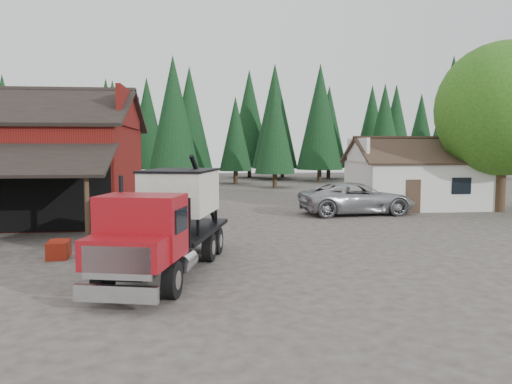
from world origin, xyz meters
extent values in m
plane|color=#3F3732|center=(0.00, 0.00, 0.00)|extent=(120.00, 120.00, 0.00)
cube|color=#621610|center=(-11.00, 10.00, 2.50)|extent=(12.00, 10.00, 5.00)
cube|color=black|center=(-11.00, 12.50, 6.00)|extent=(12.80, 5.53, 2.35)
cube|color=#621610|center=(-5.00, 10.00, 6.00)|extent=(0.25, 7.00, 2.00)
cylinder|color=#382619|center=(-5.60, 2.10, 1.40)|extent=(0.20, 0.20, 2.80)
cube|color=silver|center=(13.00, 13.00, 1.50)|extent=(8.00, 6.00, 3.00)
cube|color=#38281E|center=(13.00, 11.50, 3.75)|extent=(8.60, 3.42, 1.80)
cube|color=#38281E|center=(13.00, 14.50, 3.75)|extent=(8.60, 3.42, 1.80)
cube|color=silver|center=(9.00, 13.00, 3.75)|extent=(0.20, 4.20, 1.50)
cube|color=silver|center=(17.00, 13.00, 3.75)|extent=(0.20, 4.20, 1.50)
cube|color=#38281E|center=(11.50, 9.98, 1.00)|extent=(0.90, 0.06, 2.00)
cube|color=black|center=(14.50, 9.98, 1.60)|extent=(1.20, 0.06, 1.00)
cylinder|color=#382619|center=(17.00, 10.00, 1.60)|extent=(0.60, 0.60, 3.20)
sphere|color=#255A14|center=(17.00, 10.00, 6.20)|extent=(8.00, 8.00, 8.00)
sphere|color=#255A14|center=(15.80, 10.80, 5.00)|extent=(4.40, 4.40, 4.40)
cylinder|color=#382619|center=(6.00, 30.00, 0.80)|extent=(0.44, 0.44, 1.60)
cone|color=black|center=(6.00, 30.00, 5.90)|extent=(3.96, 3.96, 9.00)
cylinder|color=#382619|center=(22.00, 26.00, 0.80)|extent=(0.44, 0.44, 1.60)
cone|color=black|center=(22.00, 26.00, 6.90)|extent=(4.84, 4.84, 11.00)
cylinder|color=#382619|center=(-4.00, 34.00, 0.80)|extent=(0.44, 0.44, 1.60)
cone|color=black|center=(-4.00, 34.00, 7.40)|extent=(5.28, 5.28, 12.00)
cylinder|color=black|center=(-3.52, -5.36, 0.49)|extent=(0.52, 1.02, 0.97)
cylinder|color=black|center=(-1.72, -5.79, 0.49)|extent=(0.52, 1.02, 0.97)
cylinder|color=black|center=(-2.54, -1.24, 0.49)|extent=(0.52, 1.02, 0.97)
cylinder|color=black|center=(-0.74, -1.67, 0.49)|extent=(0.52, 1.02, 0.97)
cylinder|color=black|center=(-2.26, -0.04, 0.49)|extent=(0.52, 1.02, 0.97)
cylinder|color=black|center=(-0.45, -0.46, 0.49)|extent=(0.52, 1.02, 0.97)
cube|color=black|center=(-1.97, -2.83, 0.84)|extent=(2.70, 7.61, 0.35)
cube|color=silver|center=(-2.93, -6.91, 0.49)|extent=(2.01, 0.62, 0.40)
cube|color=silver|center=(-2.91, -6.82, 1.19)|extent=(1.65, 0.47, 0.79)
cube|color=maroon|center=(-2.79, -6.31, 1.32)|extent=(2.20, 1.58, 0.75)
cube|color=maroon|center=(-2.53, -5.19, 1.81)|extent=(2.41, 1.95, 1.63)
cube|color=black|center=(-2.69, -5.88, 2.07)|extent=(1.82, 0.50, 0.79)
cylinder|color=black|center=(-3.20, -4.21, 2.30)|extent=(0.15, 0.15, 1.59)
cube|color=black|center=(-2.32, -4.33, 1.77)|extent=(2.13, 0.60, 1.41)
cube|color=black|center=(-1.68, -1.63, 1.08)|extent=(3.37, 5.50, 0.14)
cube|color=silver|center=(-1.68, -1.63, 2.38)|extent=(2.65, 3.30, 1.41)
cone|color=silver|center=(-1.68, -1.63, 1.50)|extent=(2.34, 2.34, 0.62)
cube|color=black|center=(-1.68, -1.63, 3.11)|extent=(2.75, 3.41, 0.07)
cylinder|color=black|center=(-0.88, -0.54, 2.30)|extent=(1.07, 1.79, 2.69)
cube|color=maroon|center=(-1.71, 0.56, 1.32)|extent=(0.68, 0.81, 0.40)
cylinder|color=silver|center=(-1.41, -4.87, 0.75)|extent=(0.68, 0.97, 0.49)
imported|color=#9FA1A6|center=(8.00, 9.79, 0.93)|extent=(6.94, 3.69, 1.86)
cube|color=maroon|center=(-6.00, -0.56, 0.30)|extent=(0.81, 1.17, 0.60)
camera|label=1|loc=(-0.87, -18.46, 3.84)|focal=35.00mm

